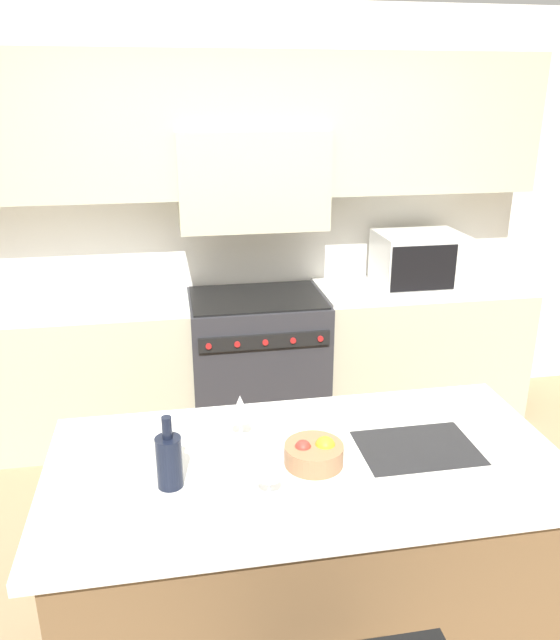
# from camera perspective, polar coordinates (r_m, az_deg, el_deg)

# --- Properties ---
(ground_plane) EXTENTS (10.00, 10.00, 0.00)m
(ground_plane) POSITION_cam_1_polar(r_m,az_deg,el_deg) (3.10, 2.81, -24.17)
(ground_plane) COLOR #997F5B
(back_cabinetry) EXTENTS (10.00, 0.46, 2.70)m
(back_cabinetry) POSITION_cam_1_polar(r_m,az_deg,el_deg) (4.14, -2.83, 12.25)
(back_cabinetry) COLOR silver
(back_cabinetry) RESTS_ON ground_plane
(back_counter) EXTENTS (3.70, 0.62, 0.93)m
(back_counter) POSITION_cam_1_polar(r_m,az_deg,el_deg) (4.21, -2.12, -3.69)
(back_counter) COLOR #B2AD93
(back_counter) RESTS_ON ground_plane
(range_stove) EXTENTS (0.88, 0.70, 0.92)m
(range_stove) POSITION_cam_1_polar(r_m,az_deg,el_deg) (4.20, -2.08, -3.86)
(range_stove) COLOR #2D2D33
(range_stove) RESTS_ON ground_plane
(microwave) EXTENTS (0.56, 0.43, 0.36)m
(microwave) POSITION_cam_1_polar(r_m,az_deg,el_deg) (4.28, 12.54, 5.40)
(microwave) COLOR silver
(microwave) RESTS_ON back_counter
(kitchen_island) EXTENTS (1.88, 0.93, 0.91)m
(kitchen_island) POSITION_cam_1_polar(r_m,az_deg,el_deg) (2.60, 2.38, -20.92)
(kitchen_island) COLOR brown
(kitchen_island) RESTS_ON ground_plane
(wine_bottle) EXTENTS (0.09, 0.09, 0.26)m
(wine_bottle) POSITION_cam_1_polar(r_m,az_deg,el_deg) (2.17, -10.10, -12.49)
(wine_bottle) COLOR black
(wine_bottle) RESTS_ON kitchen_island
(wine_glass_near) EXTENTS (0.08, 0.08, 0.18)m
(wine_glass_near) POSITION_cam_1_polar(r_m,az_deg,el_deg) (2.07, -1.00, -13.17)
(wine_glass_near) COLOR white
(wine_glass_near) RESTS_ON kitchen_island
(wine_glass_far) EXTENTS (0.08, 0.08, 0.18)m
(wine_glass_far) POSITION_cam_1_polar(r_m,az_deg,el_deg) (2.40, -3.66, -8.15)
(wine_glass_far) COLOR white
(wine_glass_far) RESTS_ON kitchen_island
(fruit_bowl) EXTENTS (0.21, 0.21, 0.10)m
(fruit_bowl) POSITION_cam_1_polar(r_m,az_deg,el_deg) (2.29, 3.17, -12.07)
(fruit_bowl) COLOR #996B47
(fruit_bowl) RESTS_ON kitchen_island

